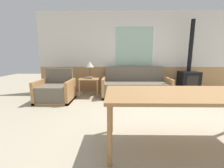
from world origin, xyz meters
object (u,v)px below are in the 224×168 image
side_table (90,81)px  dining_table (183,98)px  couch (135,88)px  armchair (56,91)px  wood_stove (189,78)px  table_lamp (90,65)px

side_table → dining_table: size_ratio=0.29×
couch → armchair: 2.36m
wood_stove → side_table: bearing=-178.9°
side_table → dining_table: 3.19m
couch → dining_table: bearing=-84.7°
table_lamp → dining_table: 3.28m
dining_table → wood_stove: (1.43, 2.76, -0.15)m
couch → armchair: (-2.31, -0.51, -0.00)m
armchair → side_table: armchair is taller
side_table → wood_stove: size_ratio=0.26×
couch → wood_stove: 1.70m
side_table → wood_stove: bearing=1.1°
couch → table_lamp: (-1.44, 0.15, 0.70)m
dining_table → wood_stove: 3.11m
couch → wood_stove: size_ratio=0.89×
couch → wood_stove: (1.68, 0.10, 0.28)m
table_lamp → wood_stove: (3.11, -0.05, -0.42)m
side_table → table_lamp: bearing=87.5°
couch → dining_table: 2.70m
side_table → couch: bearing=-1.9°
table_lamp → dining_table: table_lamp is taller
couch → armchair: size_ratio=2.19×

